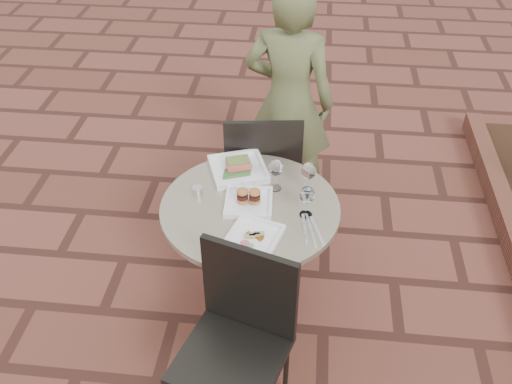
# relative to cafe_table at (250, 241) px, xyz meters

# --- Properties ---
(ground) EXTENTS (60.00, 60.00, 0.00)m
(ground) POSITION_rel_cafe_table_xyz_m (0.00, 0.26, -0.48)
(ground) COLOR brown
(ground) RESTS_ON ground
(cafe_table) EXTENTS (0.90, 0.90, 0.73)m
(cafe_table) POSITION_rel_cafe_table_xyz_m (0.00, 0.00, 0.00)
(cafe_table) COLOR gray
(cafe_table) RESTS_ON ground
(chair_far) EXTENTS (0.49, 0.49, 0.93)m
(chair_far) POSITION_rel_cafe_table_xyz_m (0.01, 0.58, 0.07)
(chair_far) COLOR black
(chair_far) RESTS_ON ground
(chair_near) EXTENTS (0.55, 0.55, 0.93)m
(chair_near) POSITION_rel_cafe_table_xyz_m (0.03, -0.61, 0.07)
(chair_near) COLOR black
(chair_near) RESTS_ON ground
(diner) EXTENTS (0.62, 0.47, 1.56)m
(diner) POSITION_rel_cafe_table_xyz_m (0.13, 0.97, 0.29)
(diner) COLOR #565D33
(diner) RESTS_ON ground
(plate_salmon) EXTENTS (0.37, 0.37, 0.08)m
(plate_salmon) POSITION_rel_cafe_table_xyz_m (-0.10, 0.28, 0.27)
(plate_salmon) COLOR white
(plate_salmon) RESTS_ON cafe_table
(plate_sliders) EXTENTS (0.25, 0.25, 0.15)m
(plate_sliders) POSITION_rel_cafe_table_xyz_m (-0.01, 0.01, 0.27)
(plate_sliders) COLOR white
(plate_sliders) RESTS_ON cafe_table
(plate_tuna) EXTENTS (0.29, 0.29, 0.03)m
(plate_tuna) POSITION_rel_cafe_table_xyz_m (0.05, -0.23, 0.26)
(plate_tuna) COLOR white
(plate_tuna) RESTS_ON cafe_table
(wine_glass_right) EXTENTS (0.07, 0.07, 0.17)m
(wine_glass_right) POSITION_rel_cafe_table_xyz_m (0.28, -0.04, 0.37)
(wine_glass_right) COLOR white
(wine_glass_right) RESTS_ON cafe_table
(wine_glass_mid) EXTENTS (0.08, 0.08, 0.18)m
(wine_glass_mid) POSITION_rel_cafe_table_xyz_m (0.11, 0.15, 0.37)
(wine_glass_mid) COLOR white
(wine_glass_mid) RESTS_ON cafe_table
(wine_glass_far) EXTENTS (0.08, 0.08, 0.18)m
(wine_glass_far) POSITION_rel_cafe_table_xyz_m (0.28, 0.14, 0.37)
(wine_glass_far) COLOR white
(wine_glass_far) RESTS_ON cafe_table
(steel_ramekin) EXTENTS (0.06, 0.06, 0.04)m
(steel_ramekin) POSITION_rel_cafe_table_xyz_m (-0.28, 0.07, 0.27)
(steel_ramekin) COLOR silver
(steel_ramekin) RESTS_ON cafe_table
(cutlery_set) EXTENTS (0.16, 0.25, 0.00)m
(cutlery_set) POSITION_rel_cafe_table_xyz_m (0.31, -0.15, 0.25)
(cutlery_set) COLOR silver
(cutlery_set) RESTS_ON cafe_table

